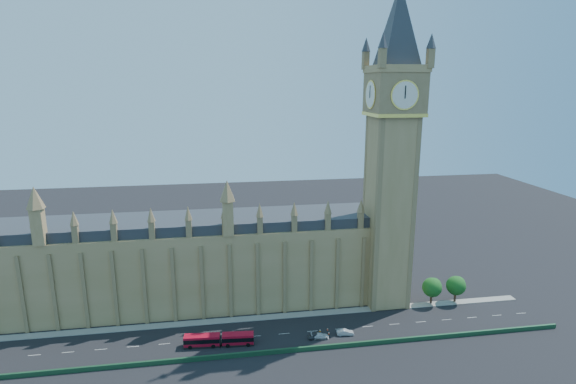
{
  "coord_description": "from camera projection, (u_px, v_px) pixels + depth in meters",
  "views": [
    {
      "loc": [
        -12.4,
        -109.76,
        66.74
      ],
      "look_at": [
        6.7,
        10.0,
        37.67
      ],
      "focal_mm": 28.0,
      "sensor_mm": 36.0,
      "label": 1
    }
  ],
  "objects": [
    {
      "name": "cone_b",
      "position": [
        347.0,
        332.0,
        123.56
      ],
      "size": [
        0.49,
        0.49,
        0.74
      ],
      "rotation": [
        0.0,
        0.0,
        -0.05
      ],
      "color": "black",
      "rests_on": "ground"
    },
    {
      "name": "ground",
      "position": [
        270.0,
        335.0,
        122.86
      ],
      "size": [
        400.0,
        400.0,
        0.0
      ],
      "primitive_type": "plane",
      "color": "black",
      "rests_on": "ground"
    },
    {
      "name": "red_bus",
      "position": [
        219.0,
        340.0,
        117.64
      ],
      "size": [
        18.29,
        4.09,
        3.08
      ],
      "rotation": [
        0.0,
        0.0,
        -0.08
      ],
      "color": "#AE0B21",
      "rests_on": "ground"
    },
    {
      "name": "tree_east_near",
      "position": [
        433.0,
        287.0,
        139.23
      ],
      "size": [
        6.0,
        6.0,
        8.5
      ],
      "color": "#382619",
      "rests_on": "ground"
    },
    {
      "name": "palace_westminster",
      "position": [
        179.0,
        263.0,
        136.93
      ],
      "size": [
        120.0,
        20.0,
        28.0
      ],
      "color": "olive",
      "rests_on": "ground"
    },
    {
      "name": "cone_d",
      "position": [
        329.0,
        333.0,
        123.08
      ],
      "size": [
        0.45,
        0.45,
        0.71
      ],
      "rotation": [
        0.0,
        0.0,
        0.02
      ],
      "color": "black",
      "rests_on": "ground"
    },
    {
      "name": "cone_c",
      "position": [
        320.0,
        331.0,
        124.31
      ],
      "size": [
        0.55,
        0.55,
        0.77
      ],
      "rotation": [
        0.0,
        0.0,
        -0.14
      ],
      "color": "black",
      "rests_on": "ground"
    },
    {
      "name": "elizabeth_tower",
      "position": [
        393.0,
        128.0,
        129.4
      ],
      "size": [
        20.59,
        20.59,
        105.0
      ],
      "color": "olive",
      "rests_on": "ground"
    },
    {
      "name": "car_grey",
      "position": [
        316.0,
        336.0,
        121.03
      ],
      "size": [
        4.7,
        2.24,
        1.55
      ],
      "primitive_type": "imported",
      "rotation": [
        0.0,
        0.0,
        1.66
      ],
      "color": "#3F4146",
      "rests_on": "ground"
    },
    {
      "name": "cone_a",
      "position": [
        328.0,
        329.0,
        125.13
      ],
      "size": [
        0.49,
        0.49,
        0.66
      ],
      "rotation": [
        0.0,
        0.0,
        0.21
      ],
      "color": "black",
      "rests_on": "ground"
    },
    {
      "name": "car_white",
      "position": [
        320.0,
        336.0,
        121.08
      ],
      "size": [
        5.02,
        2.38,
        1.42
      ],
      "primitive_type": "imported",
      "rotation": [
        0.0,
        0.0,
        1.49
      ],
      "color": "silver",
      "rests_on": "ground"
    },
    {
      "name": "kerb_north",
      "position": [
        266.0,
        317.0,
        131.97
      ],
      "size": [
        160.0,
        3.0,
        0.16
      ],
      "primitive_type": "cube",
      "color": "gray",
      "rests_on": "ground"
    },
    {
      "name": "car_silver",
      "position": [
        345.0,
        332.0,
        122.71
      ],
      "size": [
        4.78,
        2.18,
        1.52
      ],
      "primitive_type": "imported",
      "rotation": [
        0.0,
        0.0,
        1.45
      ],
      "color": "#AAAEB2",
      "rests_on": "ground"
    },
    {
      "name": "tree_east_far",
      "position": [
        457.0,
        285.0,
        140.45
      ],
      "size": [
        6.0,
        6.0,
        8.5
      ],
      "color": "#382619",
      "rests_on": "ground"
    },
    {
      "name": "bridge_parapet",
      "position": [
        274.0,
        352.0,
        114.08
      ],
      "size": [
        160.0,
        0.6,
        1.2
      ],
      "primitive_type": "cube",
      "color": "#1E4C2D",
      "rests_on": "ground"
    }
  ]
}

